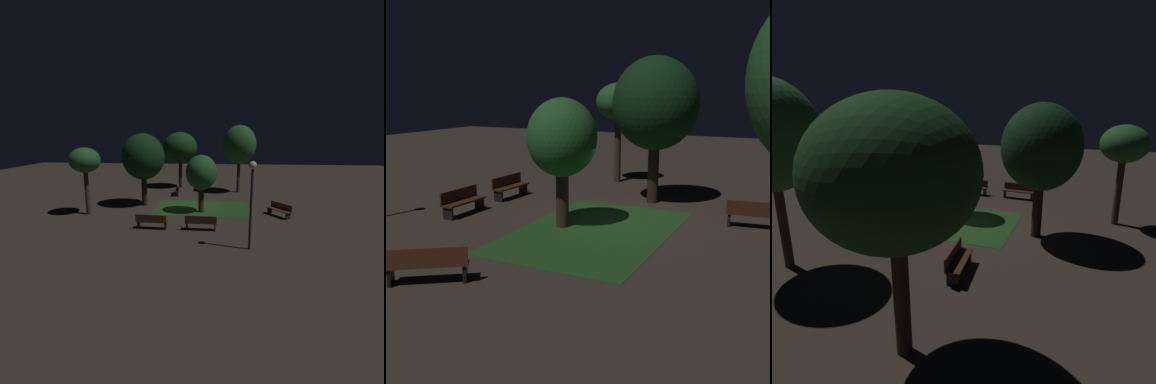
# 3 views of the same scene
# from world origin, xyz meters

# --- Properties ---
(ground_plane) EXTENTS (60.00, 60.00, 0.00)m
(ground_plane) POSITION_xyz_m (0.00, 0.00, 0.00)
(ground_plane) COLOR #3D3328
(grass_lawn) EXTENTS (6.81, 4.39, 0.01)m
(grass_lawn) POSITION_xyz_m (1.25, 0.03, 0.01)
(grass_lawn) COLOR #23511E
(grass_lawn) RESTS_ON ground
(bench_front_left) EXTENTS (1.82, 0.57, 0.88)m
(bench_front_left) POSITION_xyz_m (-1.42, -4.87, 0.48)
(bench_front_left) COLOR #422314
(bench_front_left) RESTS_ON ground
(bench_front_right) EXTENTS (1.81, 0.51, 0.88)m
(bench_front_right) POSITION_xyz_m (1.41, -4.87, 0.48)
(bench_front_right) COLOR #422314
(bench_front_right) RESTS_ON ground
(bench_lawn_edge) EXTENTS (1.42, 1.75, 0.88)m
(bench_lawn_edge) POSITION_xyz_m (6.47, -1.63, 0.48)
(bench_lawn_edge) COLOR brown
(bench_lawn_edge) RESTS_ON ground
(bench_back_row) EXTENTS (0.66, 1.84, 0.88)m
(bench_back_row) POSITION_xyz_m (-1.21, 4.39, 0.48)
(bench_back_row) COLOR #422314
(bench_back_row) RESTS_ON ground
(tree_back_left) EXTENTS (2.14, 2.14, 3.98)m
(tree_back_left) POSITION_xyz_m (1.23, -1.07, 2.74)
(tree_back_left) COLOR #38281C
(tree_back_left) RESTS_ON ground
(tree_tall_center) EXTENTS (3.15, 3.15, 5.41)m
(tree_tall_center) POSITION_xyz_m (-3.17, 0.45, 3.67)
(tree_tall_center) COLOR #2D2116
(tree_tall_center) RESTS_ON ground
(tree_left_canopy) EXTENTS (2.01, 2.01, 4.50)m
(tree_left_canopy) POSITION_xyz_m (-6.38, -2.27, 3.60)
(tree_left_canopy) COLOR #423021
(tree_left_canopy) RESTS_ON ground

